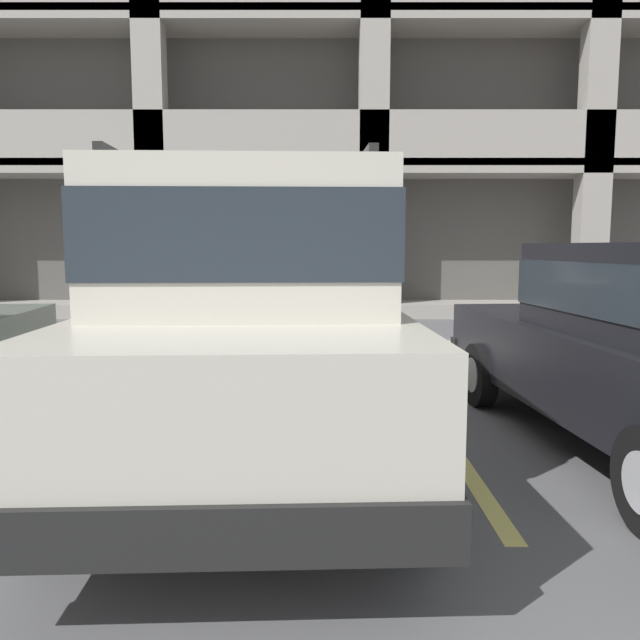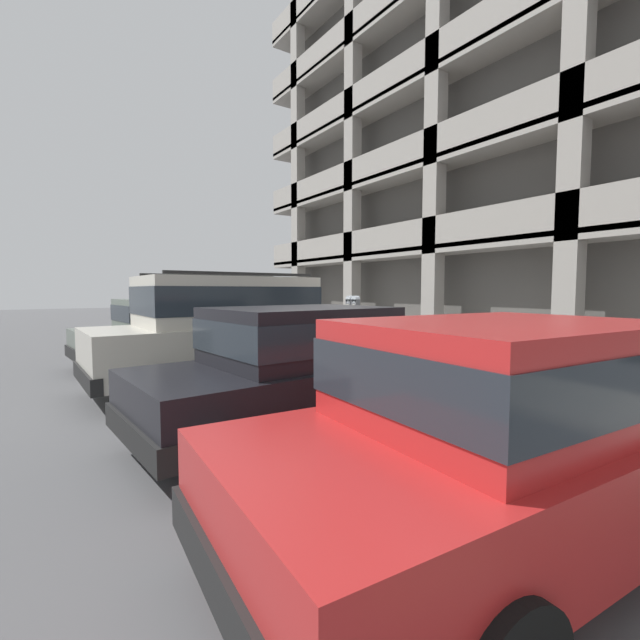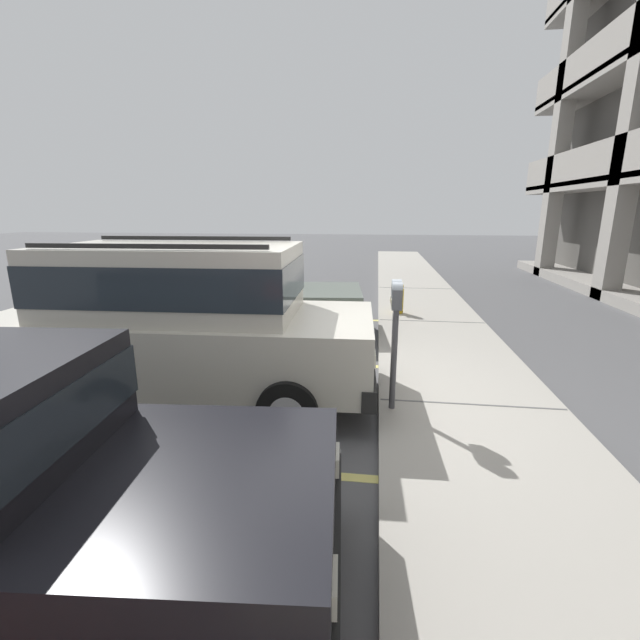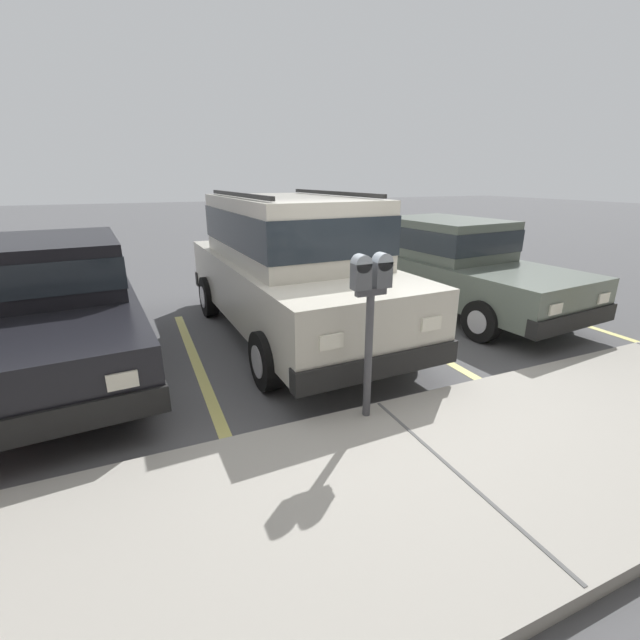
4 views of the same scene
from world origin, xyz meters
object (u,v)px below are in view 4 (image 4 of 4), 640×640
(dark_hatchback, at_px, (56,301))
(parking_meter_near, at_px, (371,299))
(silver_suv, at_px, (290,262))
(red_sedan, at_px, (450,262))

(dark_hatchback, xyz_separation_m, parking_meter_near, (-2.72, 2.73, 0.42))
(silver_suv, bearing_deg, parking_meter_near, 83.04)
(parking_meter_near, bearing_deg, dark_hatchback, -45.13)
(red_sedan, bearing_deg, silver_suv, -1.87)
(red_sedan, height_order, parking_meter_near, parking_meter_near)
(dark_hatchback, bearing_deg, silver_suv, 173.29)
(silver_suv, height_order, red_sedan, silver_suv)
(silver_suv, distance_m, red_sedan, 3.04)
(dark_hatchback, bearing_deg, red_sedan, 176.19)
(silver_suv, distance_m, parking_meter_near, 2.64)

